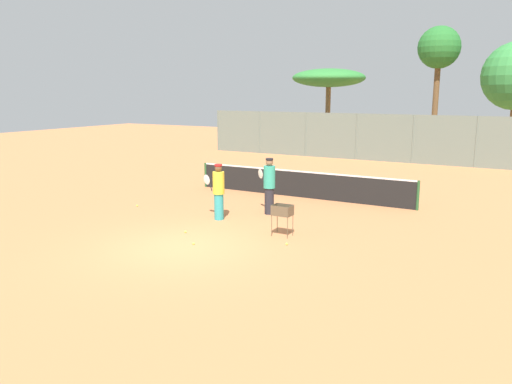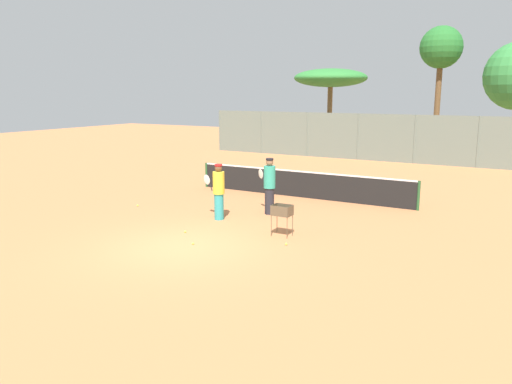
{
  "view_description": "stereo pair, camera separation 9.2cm",
  "coord_description": "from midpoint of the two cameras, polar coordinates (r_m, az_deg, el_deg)",
  "views": [
    {
      "loc": [
        8.05,
        -10.27,
        4.12
      ],
      "look_at": [
        0.41,
        3.26,
        1.0
      ],
      "focal_mm": 35.0,
      "sensor_mm": 36.0,
      "label": 1
    },
    {
      "loc": [
        8.13,
        -10.23,
        4.12
      ],
      "look_at": [
        0.41,
        3.26,
        1.0
      ],
      "focal_mm": 35.0,
      "sensor_mm": 36.0,
      "label": 2
    }
  ],
  "objects": [
    {
      "name": "tennis_ball_4",
      "position": [
        17.85,
        3.97,
        -1.92
      ],
      "size": [
        0.07,
        0.07,
        0.07
      ],
      "primitive_type": "sphere",
      "color": "#D1E54C",
      "rests_on": "ground_plane"
    },
    {
      "name": "parked_car",
      "position": [
        35.59,
        5.6,
        5.72
      ],
      "size": [
        4.2,
        1.7,
        1.6
      ],
      "color": "#B2B7BC",
      "rests_on": "ground_plane"
    },
    {
      "name": "tennis_ball_0",
      "position": [
        13.76,
        3.66,
        -5.95
      ],
      "size": [
        0.07,
        0.07,
        0.07
      ],
      "primitive_type": "sphere",
      "color": "#D1E54C",
      "rests_on": "ground_plane"
    },
    {
      "name": "ground_plane",
      "position": [
        13.69,
        -8.16,
        -6.28
      ],
      "size": [
        80.0,
        80.0,
        0.0
      ],
      "primitive_type": "plane",
      "color": "#D37F4C"
    },
    {
      "name": "tennis_ball_1",
      "position": [
        13.89,
        -7.02,
        -5.85
      ],
      "size": [
        0.07,
        0.07,
        0.07
      ],
      "primitive_type": "sphere",
      "color": "#D1E54C",
      "rests_on": "ground_plane"
    },
    {
      "name": "player_red_cap",
      "position": [
        16.29,
        -4.14,
        0.11
      ],
      "size": [
        0.93,
        0.38,
        1.84
      ],
      "rotation": [
        0.0,
        0.0,
        2.95
      ],
      "color": "teal",
      "rests_on": "ground_plane"
    },
    {
      "name": "tree_2",
      "position": [
        37.75,
        8.59,
        12.71
      ],
      "size": [
        5.33,
        5.33,
        5.81
      ],
      "color": "brown",
      "rests_on": "ground_plane"
    },
    {
      "name": "tennis_net",
      "position": [
        19.87,
        5.25,
        0.97
      ],
      "size": [
        9.24,
        0.1,
        1.07
      ],
      "color": "#26592D",
      "rests_on": "ground_plane"
    },
    {
      "name": "tennis_ball_2",
      "position": [
        18.82,
        -13.24,
        -1.5
      ],
      "size": [
        0.07,
        0.07,
        0.07
      ],
      "primitive_type": "sphere",
      "color": "#D1E54C",
      "rests_on": "ground_plane"
    },
    {
      "name": "ball_cart",
      "position": [
        14.44,
        3.16,
        -2.38
      ],
      "size": [
        0.56,
        0.41,
        0.93
      ],
      "color": "brown",
      "rests_on": "ground_plane"
    },
    {
      "name": "back_fence",
      "position": [
        31.05,
        14.65,
        6.0
      ],
      "size": [
        23.98,
        0.08,
        2.84
      ],
      "color": "slate",
      "rests_on": "ground_plane"
    },
    {
      "name": "tennis_ball_3",
      "position": [
        15.06,
        -7.92,
        -4.51
      ],
      "size": [
        0.07,
        0.07,
        0.07
      ],
      "primitive_type": "sphere",
      "color": "#D1E54C",
      "rests_on": "ground_plane"
    },
    {
      "name": "tree_0",
      "position": [
        35.9,
        20.47,
        14.99
      ],
      "size": [
        2.73,
        2.73,
        8.35
      ],
      "color": "brown",
      "rests_on": "ground_plane"
    },
    {
      "name": "player_white_outfit",
      "position": [
        17.0,
        1.7,
        0.77
      ],
      "size": [
        0.88,
        0.58,
        1.93
      ],
      "rotation": [
        0.0,
        0.0,
        2.64
      ],
      "color": "#26262D",
      "rests_on": "ground_plane"
    }
  ]
}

